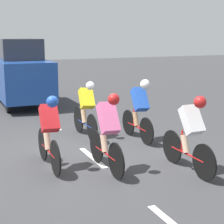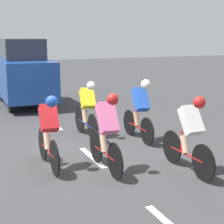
# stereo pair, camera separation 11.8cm
# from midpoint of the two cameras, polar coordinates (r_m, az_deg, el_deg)

# --- Properties ---
(ground_plane) EXTENTS (60.00, 60.00, 0.00)m
(ground_plane) POSITION_cam_midpoint_polar(r_m,az_deg,el_deg) (8.29, -4.15, -6.29)
(ground_plane) COLOR #38383A
(lane_stripe_mid) EXTENTS (0.12, 1.40, 0.01)m
(lane_stripe_mid) POSITION_cam_midpoint_polar(r_m,az_deg,el_deg) (8.01, -3.39, -6.91)
(lane_stripe_mid) COLOR white
(lane_stripe_mid) RESTS_ON ground
(lane_stripe_far) EXTENTS (0.12, 1.40, 0.01)m
(lane_stripe_far) POSITION_cam_midpoint_polar(r_m,az_deg,el_deg) (10.95, -9.25, -1.90)
(lane_stripe_far) COLOR white
(lane_stripe_far) RESTS_ON ground
(cyclist_white) EXTENTS (0.32, 1.71, 1.50)m
(cyclist_white) POSITION_cam_midpoint_polar(r_m,az_deg,el_deg) (7.10, 11.42, -2.98)
(cyclist_white) COLOR black
(cyclist_white) RESTS_ON ground
(cyclist_red) EXTENTS (0.34, 1.66, 1.47)m
(cyclist_red) POSITION_cam_midpoint_polar(r_m,az_deg,el_deg) (7.26, -10.00, -2.75)
(cyclist_red) COLOR black
(cyclist_red) RESTS_ON ground
(cyclist_yellow) EXTENTS (0.36, 1.71, 1.46)m
(cyclist_yellow) POSITION_cam_midpoint_polar(r_m,az_deg,el_deg) (9.34, -4.33, 0.54)
(cyclist_yellow) COLOR black
(cyclist_yellow) RESTS_ON ground
(cyclist_pink) EXTENTS (0.34, 1.64, 1.54)m
(cyclist_pink) POSITION_cam_midpoint_polar(r_m,az_deg,el_deg) (7.00, -1.16, -2.85)
(cyclist_pink) COLOR black
(cyclist_pink) RESTS_ON ground
(cyclist_blue) EXTENTS (0.35, 1.62, 1.53)m
(cyclist_blue) POSITION_cam_midpoint_polar(r_m,az_deg,el_deg) (9.08, 3.83, 0.66)
(cyclist_blue) COLOR black
(cyclist_blue) RESTS_ON ground
(support_car) EXTENTS (1.70, 3.89, 2.40)m
(support_car) POSITION_cam_midpoint_polar(r_m,az_deg,el_deg) (14.12, -13.98, 5.81)
(support_car) COLOR black
(support_car) RESTS_ON ground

